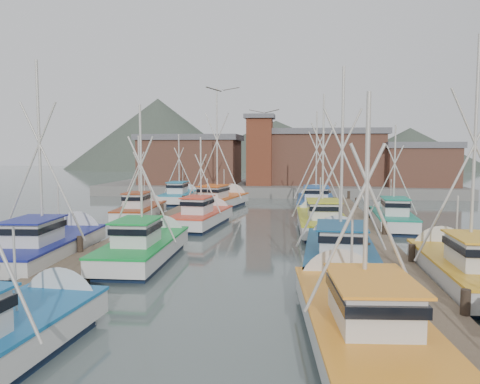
# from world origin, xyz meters

# --- Properties ---
(ground) EXTENTS (260.00, 260.00, 0.00)m
(ground) POSITION_xyz_m (0.00, 0.00, 0.00)
(ground) COLOR #4E5D5C
(ground) RESTS_ON ground
(dock_left) EXTENTS (2.30, 46.00, 1.50)m
(dock_left) POSITION_xyz_m (-7.00, 4.04, 0.21)
(dock_left) COLOR brown
(dock_left) RESTS_ON ground
(dock_right) EXTENTS (2.30, 46.00, 1.50)m
(dock_right) POSITION_xyz_m (7.00, 4.04, 0.21)
(dock_right) COLOR brown
(dock_right) RESTS_ON ground
(quay) EXTENTS (44.00, 16.00, 1.20)m
(quay) POSITION_xyz_m (0.00, 37.00, 0.60)
(quay) COLOR slate
(quay) RESTS_ON ground
(shed_left) EXTENTS (12.72, 8.48, 6.20)m
(shed_left) POSITION_xyz_m (-11.00, 35.00, 4.34)
(shed_left) COLOR #562F26
(shed_left) RESTS_ON quay
(shed_center) EXTENTS (14.84, 9.54, 6.90)m
(shed_center) POSITION_xyz_m (6.00, 37.00, 4.69)
(shed_center) COLOR #562F26
(shed_center) RESTS_ON quay
(shed_right) EXTENTS (8.48, 6.36, 5.20)m
(shed_right) POSITION_xyz_m (17.00, 34.00, 3.84)
(shed_right) COLOR #562F26
(shed_right) RESTS_ON quay
(lookout_tower) EXTENTS (3.60, 3.60, 8.50)m
(lookout_tower) POSITION_xyz_m (-2.00, 33.00, 5.55)
(lookout_tower) COLOR #602C1B
(lookout_tower) RESTS_ON quay
(distant_hills) EXTENTS (175.00, 140.00, 42.00)m
(distant_hills) POSITION_xyz_m (-12.76, 122.59, 0.00)
(distant_hills) COLOR #40493D
(distant_hills) RESTS_ON ground
(boat_1) EXTENTS (3.78, 9.77, 7.86)m
(boat_1) POSITION_xyz_m (4.58, -10.36, 0.68)
(boat_1) COLOR #0F1B32
(boat_1) RESTS_ON ground
(boat_4) EXTENTS (3.38, 8.84, 8.35)m
(boat_4) POSITION_xyz_m (-4.68, -1.60, 0.68)
(boat_4) COLOR #0F1B32
(boat_4) RESTS_ON ground
(boat_5) EXTENTS (4.04, 9.88, 10.03)m
(boat_5) POSITION_xyz_m (4.77, -1.83, 0.68)
(boat_5) COLOR #0F1B32
(boat_5) RESTS_ON ground
(boat_6) EXTENTS (4.33, 9.83, 10.62)m
(boat_6) POSITION_xyz_m (-9.65, -1.87, 0.69)
(boat_6) COLOR #0F1B32
(boat_6) RESTS_ON ground
(boat_7) EXTENTS (4.26, 9.08, 10.67)m
(boat_7) POSITION_xyz_m (9.58, -3.99, 0.69)
(boat_7) COLOR #0F1B32
(boat_7) RESTS_ON ground
(boat_8) EXTENTS (3.40, 8.62, 7.07)m
(boat_8) POSITION_xyz_m (-4.00, 9.17, 0.67)
(boat_8) COLOR #0F1B32
(boat_8) RESTS_ON ground
(boat_9) EXTENTS (4.03, 9.90, 9.99)m
(boat_9) POSITION_xyz_m (4.35, 8.15, 0.68)
(boat_9) COLOR #0F1B32
(boat_9) RESTS_ON ground
(boat_10) EXTENTS (3.10, 8.38, 7.24)m
(boat_10) POSITION_xyz_m (-9.58, 11.80, 0.68)
(boat_10) COLOR #0F1B32
(boat_10) RESTS_ON ground
(boat_11) EXTENTS (3.18, 8.10, 7.83)m
(boat_11) POSITION_xyz_m (9.37, 10.02, 0.68)
(boat_11) COLOR #0F1B32
(boat_11) RESTS_ON ground
(boat_12) EXTENTS (4.89, 10.59, 12.13)m
(boat_12) POSITION_xyz_m (-4.63, 19.83, 0.69)
(boat_12) COLOR #0F1B32
(boat_12) RESTS_ON ground
(boat_13) EXTENTS (4.06, 10.43, 9.92)m
(boat_13) POSITION_xyz_m (4.37, 19.90, 0.68)
(boat_13) COLOR #0F1B32
(boat_13) RESTS_ON ground
(boat_14) EXTENTS (3.24, 8.50, 7.77)m
(boat_14) POSITION_xyz_m (-9.48, 23.76, 0.68)
(boat_14) COLOR #0F1B32
(boat_14) RESTS_ON ground
(gull_near) EXTENTS (1.50, 0.66, 0.24)m
(gull_near) POSITION_xyz_m (-0.60, -2.91, 8.17)
(gull_near) COLOR slate
(gull_near) RESTS_ON ground
(gull_far) EXTENTS (1.55, 0.63, 0.24)m
(gull_far) POSITION_xyz_m (1.03, 0.26, 7.43)
(gull_far) COLOR slate
(gull_far) RESTS_ON ground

